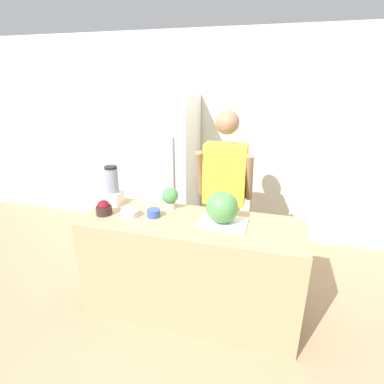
{
  "coord_description": "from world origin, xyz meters",
  "views": [
    {
      "loc": [
        0.62,
        -1.84,
        2.05
      ],
      "look_at": [
        0.0,
        0.36,
        1.18
      ],
      "focal_mm": 28.0,
      "sensor_mm": 36.0,
      "label": 1
    }
  ],
  "objects_px": {
    "watermelon": "(222,207)",
    "bowl_cream": "(130,212)",
    "refrigerator": "(167,171)",
    "bowl_cherries": "(104,208)",
    "blender": "(113,187)",
    "potted_plant": "(170,197)",
    "bowl_small_blue": "(154,213)",
    "person": "(224,196)"
  },
  "relations": [
    {
      "from": "refrigerator",
      "to": "bowl_cream",
      "type": "distance_m",
      "value": 1.33
    },
    {
      "from": "blender",
      "to": "bowl_small_blue",
      "type": "bearing_deg",
      "value": -18.43
    },
    {
      "from": "watermelon",
      "to": "potted_plant",
      "type": "distance_m",
      "value": 0.54
    },
    {
      "from": "bowl_cherries",
      "to": "blender",
      "type": "bearing_deg",
      "value": 98.4
    },
    {
      "from": "refrigerator",
      "to": "watermelon",
      "type": "xyz_separation_m",
      "value": [
        0.94,
        -1.24,
        0.14
      ]
    },
    {
      "from": "refrigerator",
      "to": "bowl_small_blue",
      "type": "bearing_deg",
      "value": -74.61
    },
    {
      "from": "refrigerator",
      "to": "person",
      "type": "relative_size",
      "value": 1.05
    },
    {
      "from": "person",
      "to": "bowl_cream",
      "type": "xyz_separation_m",
      "value": [
        -0.7,
        -0.72,
        0.04
      ]
    },
    {
      "from": "bowl_cherries",
      "to": "potted_plant",
      "type": "height_order",
      "value": "potted_plant"
    },
    {
      "from": "bowl_cherries",
      "to": "bowl_cream",
      "type": "xyz_separation_m",
      "value": [
        0.24,
        0.02,
        -0.02
      ]
    },
    {
      "from": "bowl_cream",
      "to": "bowl_small_blue",
      "type": "xyz_separation_m",
      "value": [
        0.2,
        0.05,
        -0.01
      ]
    },
    {
      "from": "refrigerator",
      "to": "potted_plant",
      "type": "distance_m",
      "value": 1.15
    },
    {
      "from": "watermelon",
      "to": "bowl_small_blue",
      "type": "height_order",
      "value": "watermelon"
    },
    {
      "from": "watermelon",
      "to": "potted_plant",
      "type": "height_order",
      "value": "watermelon"
    },
    {
      "from": "bowl_small_blue",
      "to": "watermelon",
      "type": "bearing_deg",
      "value": 2.98
    },
    {
      "from": "bowl_cream",
      "to": "watermelon",
      "type": "bearing_deg",
      "value": 6.01
    },
    {
      "from": "watermelon",
      "to": "bowl_cream",
      "type": "bearing_deg",
      "value": -173.99
    },
    {
      "from": "watermelon",
      "to": "bowl_cream",
      "type": "relative_size",
      "value": 1.7
    },
    {
      "from": "watermelon",
      "to": "potted_plant",
      "type": "xyz_separation_m",
      "value": [
        -0.51,
        0.17,
        -0.03
      ]
    },
    {
      "from": "refrigerator",
      "to": "bowl_small_blue",
      "type": "relative_size",
      "value": 16.33
    },
    {
      "from": "watermelon",
      "to": "person",
      "type": "bearing_deg",
      "value": 97.92
    },
    {
      "from": "person",
      "to": "bowl_cherries",
      "type": "distance_m",
      "value": 1.2
    },
    {
      "from": "watermelon",
      "to": "blender",
      "type": "relative_size",
      "value": 0.7
    },
    {
      "from": "refrigerator",
      "to": "potted_plant",
      "type": "xyz_separation_m",
      "value": [
        0.43,
        -1.06,
        0.11
      ]
    },
    {
      "from": "bowl_cream",
      "to": "blender",
      "type": "height_order",
      "value": "blender"
    },
    {
      "from": "refrigerator",
      "to": "person",
      "type": "distance_m",
      "value": 1.04
    },
    {
      "from": "bowl_small_blue",
      "to": "blender",
      "type": "height_order",
      "value": "blender"
    },
    {
      "from": "refrigerator",
      "to": "blender",
      "type": "bearing_deg",
      "value": -96.37
    },
    {
      "from": "refrigerator",
      "to": "watermelon",
      "type": "height_order",
      "value": "refrigerator"
    },
    {
      "from": "watermelon",
      "to": "bowl_cherries",
      "type": "relative_size",
      "value": 1.88
    },
    {
      "from": "bowl_cherries",
      "to": "bowl_small_blue",
      "type": "height_order",
      "value": "bowl_cherries"
    },
    {
      "from": "blender",
      "to": "watermelon",
      "type": "bearing_deg",
      "value": -6.81
    },
    {
      "from": "refrigerator",
      "to": "potted_plant",
      "type": "bearing_deg",
      "value": -68.05
    },
    {
      "from": "bowl_cream",
      "to": "blender",
      "type": "xyz_separation_m",
      "value": [
        -0.27,
        0.21,
        0.13
      ]
    },
    {
      "from": "person",
      "to": "bowl_cherries",
      "type": "xyz_separation_m",
      "value": [
        -0.94,
        -0.74,
        0.06
      ]
    },
    {
      "from": "bowl_cherries",
      "to": "blender",
      "type": "height_order",
      "value": "blender"
    },
    {
      "from": "person",
      "to": "potted_plant",
      "type": "distance_m",
      "value": 0.64
    },
    {
      "from": "blender",
      "to": "potted_plant",
      "type": "bearing_deg",
      "value": 4.7
    },
    {
      "from": "bowl_cherries",
      "to": "blender",
      "type": "distance_m",
      "value": 0.26
    },
    {
      "from": "bowl_cream",
      "to": "bowl_small_blue",
      "type": "height_order",
      "value": "bowl_cream"
    },
    {
      "from": "watermelon",
      "to": "bowl_cream",
      "type": "xyz_separation_m",
      "value": [
        -0.79,
        -0.08,
        -0.11
      ]
    },
    {
      "from": "refrigerator",
      "to": "blender",
      "type": "xyz_separation_m",
      "value": [
        -0.12,
        -1.11,
        0.16
      ]
    }
  ]
}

